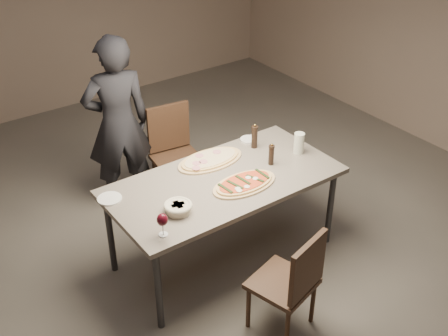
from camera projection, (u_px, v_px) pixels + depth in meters
room at (224, 102)px, 3.95m from camera, size 7.00×7.00×7.00m
dining_table at (224, 185)px, 4.32m from camera, size 1.80×0.90×0.75m
zucchini_pizza at (244, 183)px, 4.21m from camera, size 0.54×0.30×0.05m
ham_pizza at (210, 160)px, 4.50m from camera, size 0.58×0.32×0.04m
bread_basket at (178, 207)px, 3.90m from camera, size 0.20×0.20×0.07m
oil_dish at (249, 139)px, 4.80m from camera, size 0.14×0.14×0.02m
pepper_mill_left at (271, 155)px, 4.43m from camera, size 0.05×0.05×0.19m
pepper_mill_right at (254, 136)px, 4.65m from camera, size 0.06×0.06×0.22m
carafe at (299, 143)px, 4.58m from camera, size 0.09×0.09×0.18m
wine_glass at (162, 221)px, 3.65m from camera, size 0.08×0.08×0.17m
side_plate at (110, 199)px, 4.06m from camera, size 0.18×0.18×0.01m
chair_near at (293, 279)px, 3.75m from camera, size 0.49×0.49×0.84m
chair_far at (174, 148)px, 5.18m from camera, size 0.48×0.48×0.90m
diner at (118, 124)px, 4.93m from camera, size 0.67×0.51×1.63m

